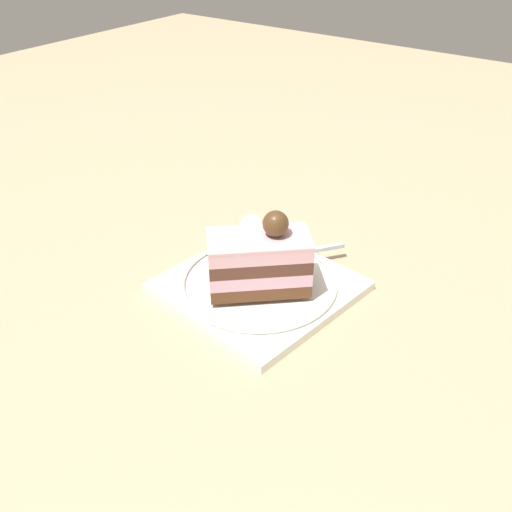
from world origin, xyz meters
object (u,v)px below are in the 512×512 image
at_px(cake_slice, 261,259).
at_px(fork, 299,252).
at_px(whipped_cream_dollop, 252,230).
at_px(dessert_plate, 256,284).

relative_size(cake_slice, fork, 1.28).
distance_m(cake_slice, fork, 0.08).
relative_size(cake_slice, whipped_cream_dollop, 2.87).
distance_m(dessert_plate, fork, 0.07).
bearing_deg(dessert_plate, cake_slice, 150.26).
xyz_separation_m(dessert_plate, whipped_cream_dollop, (0.05, -0.05, 0.03)).
bearing_deg(whipped_cream_dollop, cake_slice, 133.56).
relative_size(dessert_plate, fork, 2.30).
bearing_deg(cake_slice, dessert_plate, -29.74).
relative_size(dessert_plate, cake_slice, 1.80).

